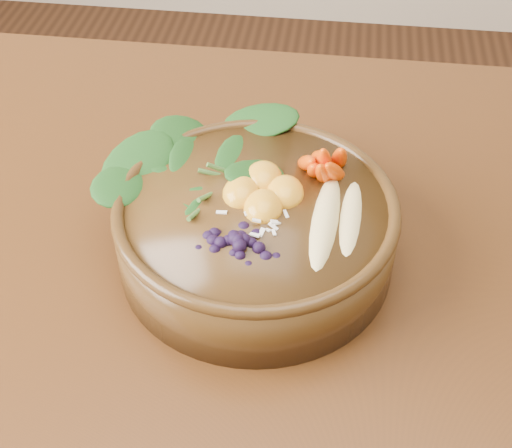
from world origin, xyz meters
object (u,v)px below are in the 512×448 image
Objects in this scene: carrot_cluster at (327,137)px; blueberry_pile at (240,230)px; dining_table at (469,410)px; stoneware_bowl at (256,232)px; kale_heap at (233,144)px; banana_halves at (339,208)px; mandarin_cluster at (263,182)px.

blueberry_pile is at bearing -109.55° from carrot_cluster.
stoneware_bowl is at bearing 159.74° from dining_table.
blueberry_pile is at bearing -97.19° from stoneware_bowl.
stoneware_bowl is 0.08m from kale_heap.
banana_halves is at bearing -33.60° from kale_heap.
kale_heap is 2.07× the size of mandarin_cluster.
dining_table is 0.23m from banana_halves.
mandarin_cluster is (-0.20, 0.09, 0.17)m from dining_table.
dining_table is 0.28m from mandarin_cluster.
carrot_cluster is at bearing 0.46° from kale_heap.
stoneware_bowl is 0.07m from blueberry_pile.
stoneware_bowl is at bearing -123.69° from carrot_cluster.
stoneware_bowl is 2.16× the size of blueberry_pile.
banana_halves is at bearing -19.80° from mandarin_cluster.
blueberry_pile reaches higher than banana_halves.
banana_halves is (-0.13, 0.07, 0.17)m from dining_table.
carrot_cluster is 0.07m from banana_halves.
kale_heap is at bearing 116.81° from stoneware_bowl.
blueberry_pile reaches higher than dining_table.
dining_table is 0.25m from stoneware_bowl.
banana_halves is (0.02, -0.07, -0.02)m from carrot_cluster.
mandarin_cluster is at bearing 170.25° from banana_halves.
kale_heap is at bearing 101.75° from blueberry_pile.
stoneware_bowl is at bearing -177.26° from banana_halves.
blueberry_pile is (-0.21, 0.03, 0.18)m from dining_table.
dining_table is 0.32m from kale_heap.
mandarin_cluster is at bearing 73.60° from stoneware_bowl.
banana_halves reaches higher than dining_table.
dining_table is at bearing -24.26° from mandarin_cluster.
stoneware_bowl is 0.08m from banana_halves.
mandarin_cluster is (0.03, -0.04, -0.01)m from kale_heap.
carrot_cluster is 0.60× the size of blueberry_pile.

